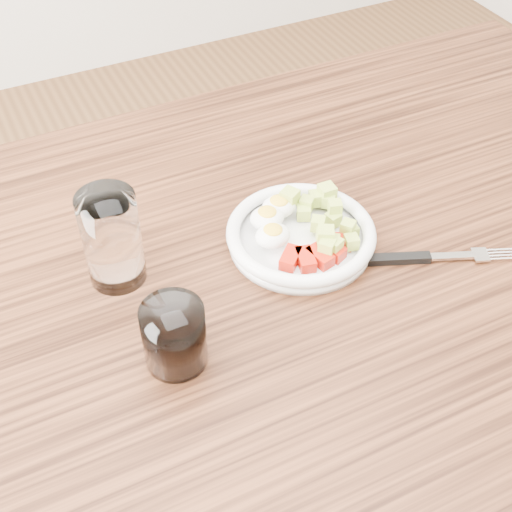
# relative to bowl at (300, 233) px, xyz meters

# --- Properties ---
(dining_table) EXTENTS (1.50, 0.90, 0.77)m
(dining_table) POSITION_rel_bowl_xyz_m (-0.07, -0.03, -0.12)
(dining_table) COLOR brown
(dining_table) RESTS_ON ground
(bowl) EXTENTS (0.20, 0.20, 0.05)m
(bowl) POSITION_rel_bowl_xyz_m (0.00, 0.00, 0.00)
(bowl) COLOR white
(bowl) RESTS_ON dining_table
(fork) EXTENTS (0.22, 0.10, 0.01)m
(fork) POSITION_rel_bowl_xyz_m (0.12, -0.10, -0.01)
(fork) COLOR black
(fork) RESTS_ON dining_table
(water_glass) EXTENTS (0.07, 0.07, 0.13)m
(water_glass) POSITION_rel_bowl_xyz_m (-0.24, 0.05, 0.05)
(water_glass) COLOR white
(water_glass) RESTS_ON dining_table
(coffee_glass) EXTENTS (0.07, 0.07, 0.08)m
(coffee_glass) POSITION_rel_bowl_xyz_m (-0.22, -0.11, 0.02)
(coffee_glass) COLOR white
(coffee_glass) RESTS_ON dining_table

